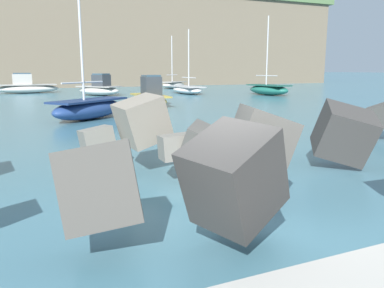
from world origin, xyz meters
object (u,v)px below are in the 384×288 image
(boat_near_right, at_px, (150,97))
(boat_mid_centre, at_px, (89,108))
(boat_far_left, at_px, (173,84))
(boat_far_centre, at_px, (187,89))
(boat_far_right, at_px, (99,89))
(boat_mid_left, at_px, (269,89))
(boat_near_centre, at_px, (27,87))

(boat_near_right, xyz_separation_m, boat_mid_centre, (-5.26, -5.84, -0.06))
(boat_far_left, relative_size, boat_far_centre, 1.04)
(boat_far_centre, xyz_separation_m, boat_far_right, (-8.91, 1.12, 0.22))
(boat_mid_left, xyz_separation_m, boat_mid_centre, (-19.53, -11.72, 0.02))
(boat_far_left, bearing_deg, boat_mid_left, -76.59)
(boat_near_right, height_order, boat_mid_centre, boat_mid_centre)
(boat_near_centre, relative_size, boat_far_left, 0.94)
(boat_mid_left, bearing_deg, boat_near_centre, 149.50)
(boat_mid_left, xyz_separation_m, boat_far_centre, (-6.65, 5.15, -0.12))
(boat_mid_centre, bearing_deg, boat_far_right, 77.57)
(boat_mid_centre, bearing_deg, boat_near_centre, 95.72)
(boat_mid_centre, xyz_separation_m, boat_far_left, (15.66, 27.94, -0.08))
(boat_near_centre, xyz_separation_m, boat_far_centre, (15.35, -7.82, -0.23))
(boat_mid_left, distance_m, boat_mid_centre, 22.78)
(boat_near_right, relative_size, boat_far_centre, 0.81)
(boat_mid_centre, bearing_deg, boat_near_right, 48.02)
(boat_near_centre, relative_size, boat_far_right, 1.29)
(boat_near_right, relative_size, boat_mid_centre, 0.66)
(boat_far_left, xyz_separation_m, boat_far_right, (-11.70, -9.96, 0.16))
(boat_mid_left, height_order, boat_far_left, boat_mid_left)
(boat_near_right, xyz_separation_m, boat_far_left, (10.41, 22.10, -0.14))
(boat_near_centre, xyz_separation_m, boat_mid_centre, (2.47, -24.69, -0.09))
(boat_near_centre, relative_size, boat_near_right, 1.21)
(boat_near_right, xyz_separation_m, boat_far_right, (-1.29, 12.15, 0.02))
(boat_far_centre, bearing_deg, boat_near_right, -124.64)
(boat_near_right, height_order, boat_far_left, boat_far_left)
(boat_near_centre, height_order, boat_near_right, boat_near_right)
(boat_near_centre, xyz_separation_m, boat_far_right, (6.44, -6.70, -0.01))
(boat_mid_left, height_order, boat_far_right, boat_mid_left)
(boat_mid_centre, relative_size, boat_far_centre, 1.23)
(boat_mid_centre, bearing_deg, boat_far_centre, 52.65)
(boat_mid_left, xyz_separation_m, boat_far_left, (-3.87, 16.22, -0.06))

